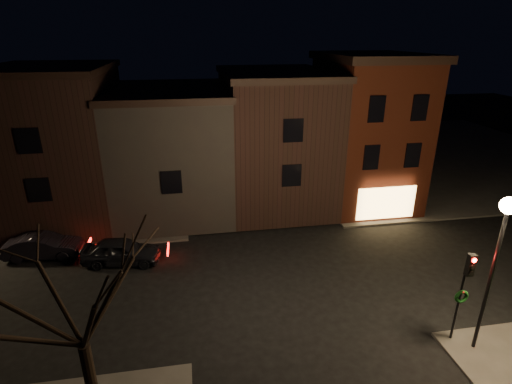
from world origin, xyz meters
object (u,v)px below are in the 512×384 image
(street_lamp_near, at_px, (502,234))
(parked_car_b, at_px, (44,246))
(bare_tree_left, at_px, (71,284))
(parked_car_a, at_px, (121,251))
(traffic_signal, at_px, (465,284))

(street_lamp_near, distance_m, parked_car_b, 22.36)
(street_lamp_near, bearing_deg, bare_tree_left, -175.97)
(bare_tree_left, height_order, parked_car_a, bare_tree_left)
(bare_tree_left, xyz_separation_m, parked_car_a, (-0.63, 10.13, -4.72))
(traffic_signal, xyz_separation_m, bare_tree_left, (-13.60, -1.49, 2.63))
(parked_car_b, bearing_deg, street_lamp_near, -114.84)
(parked_car_a, bearing_deg, bare_tree_left, -168.98)
(street_lamp_near, bearing_deg, parked_car_b, 151.36)
(bare_tree_left, relative_size, parked_car_b, 1.81)
(traffic_signal, relative_size, bare_tree_left, 0.54)
(traffic_signal, xyz_separation_m, parked_car_a, (-14.23, 8.63, -2.09))
(parked_car_a, distance_m, parked_car_b, 4.61)
(street_lamp_near, xyz_separation_m, parked_car_b, (-19.23, 10.50, -4.50))
(traffic_signal, bearing_deg, parked_car_a, 148.75)
(traffic_signal, xyz_separation_m, parked_car_b, (-18.63, 10.01, -2.13))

